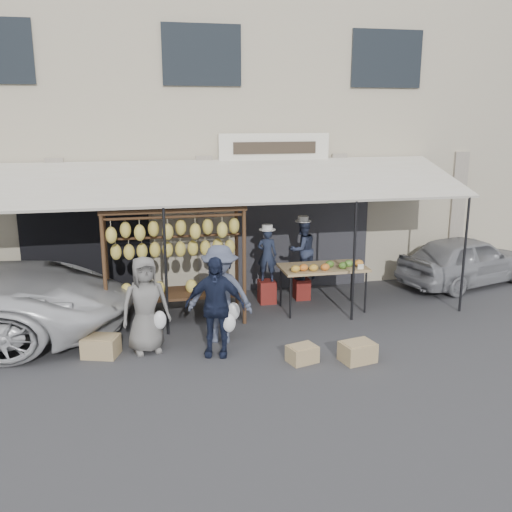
{
  "coord_description": "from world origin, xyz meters",
  "views": [
    {
      "loc": [
        -1.48,
        -8.58,
        3.87
      ],
      "look_at": [
        0.67,
        1.4,
        1.3
      ],
      "focal_mm": 40.0,
      "sensor_mm": 36.0,
      "label": 1
    }
  ],
  "objects_px": {
    "banana_rack": "(174,242)",
    "crate_far": "(101,346)",
    "vendor_right": "(302,250)",
    "produce_table": "(324,268)",
    "customer_left": "(145,305)",
    "customer_mid": "(215,306)",
    "crate_near_b": "(358,352)",
    "customer_right": "(220,294)",
    "sedan": "(467,260)",
    "crate_near_a": "(302,354)",
    "vendor_left": "(267,255)"
  },
  "relations": [
    {
      "from": "banana_rack",
      "to": "crate_far",
      "type": "distance_m",
      "value": 2.33
    },
    {
      "from": "vendor_right",
      "to": "produce_table",
      "type": "bearing_deg",
      "value": 86.95
    },
    {
      "from": "customer_left",
      "to": "customer_mid",
      "type": "bearing_deg",
      "value": -29.99
    },
    {
      "from": "produce_table",
      "to": "banana_rack",
      "type": "bearing_deg",
      "value": -179.0
    },
    {
      "from": "banana_rack",
      "to": "crate_far",
      "type": "xyz_separation_m",
      "value": [
        -1.33,
        -1.31,
        -1.4
      ]
    },
    {
      "from": "crate_near_b",
      "to": "produce_table",
      "type": "bearing_deg",
      "value": 84.26
    },
    {
      "from": "banana_rack",
      "to": "produce_table",
      "type": "xyz_separation_m",
      "value": [
        2.94,
        0.05,
        -0.69
      ]
    },
    {
      "from": "customer_right",
      "to": "crate_near_b",
      "type": "distance_m",
      "value": 2.49
    },
    {
      "from": "vendor_right",
      "to": "customer_left",
      "type": "height_order",
      "value": "vendor_right"
    },
    {
      "from": "sedan",
      "to": "produce_table",
      "type": "bearing_deg",
      "value": 88.48
    },
    {
      "from": "banana_rack",
      "to": "customer_left",
      "type": "bearing_deg",
      "value": -114.67
    },
    {
      "from": "customer_right",
      "to": "crate_near_a",
      "type": "bearing_deg",
      "value": -25.87
    },
    {
      "from": "customer_mid",
      "to": "crate_near_a",
      "type": "relative_size",
      "value": 3.73
    },
    {
      "from": "crate_near_b",
      "to": "sedan",
      "type": "xyz_separation_m",
      "value": [
        4.05,
        3.47,
        0.42
      ]
    },
    {
      "from": "customer_left",
      "to": "customer_right",
      "type": "bearing_deg",
      "value": -4.02
    },
    {
      "from": "crate_near_a",
      "to": "crate_far",
      "type": "height_order",
      "value": "crate_far"
    },
    {
      "from": "customer_right",
      "to": "crate_far",
      "type": "relative_size",
      "value": 3.11
    },
    {
      "from": "vendor_right",
      "to": "crate_near_b",
      "type": "xyz_separation_m",
      "value": [
        -0.03,
        -3.23,
        -0.93
      ]
    },
    {
      "from": "sedan",
      "to": "crate_far",
      "type": "bearing_deg",
      "value": 89.82
    },
    {
      "from": "vendor_right",
      "to": "crate_near_b",
      "type": "height_order",
      "value": "vendor_right"
    },
    {
      "from": "customer_left",
      "to": "crate_near_a",
      "type": "xyz_separation_m",
      "value": [
        2.41,
        -0.95,
        -0.68
      ]
    },
    {
      "from": "crate_near_a",
      "to": "crate_near_b",
      "type": "relative_size",
      "value": 0.85
    },
    {
      "from": "vendor_left",
      "to": "produce_table",
      "type": "bearing_deg",
      "value": 163.02
    },
    {
      "from": "vendor_right",
      "to": "sedan",
      "type": "bearing_deg",
      "value": 165.14
    },
    {
      "from": "customer_mid",
      "to": "vendor_right",
      "type": "bearing_deg",
      "value": 64.2
    },
    {
      "from": "vendor_right",
      "to": "crate_far",
      "type": "xyz_separation_m",
      "value": [
        -4.06,
        -2.15,
        -0.92
      ]
    },
    {
      "from": "customer_mid",
      "to": "crate_near_b",
      "type": "distance_m",
      "value": 2.4
    },
    {
      "from": "vendor_left",
      "to": "crate_far",
      "type": "height_order",
      "value": "vendor_left"
    },
    {
      "from": "banana_rack",
      "to": "crate_far",
      "type": "relative_size",
      "value": 4.71
    },
    {
      "from": "produce_table",
      "to": "crate_far",
      "type": "xyz_separation_m",
      "value": [
        -4.27,
        -1.36,
        -0.71
      ]
    },
    {
      "from": "crate_near_b",
      "to": "sedan",
      "type": "bearing_deg",
      "value": 40.55
    },
    {
      "from": "crate_near_b",
      "to": "customer_right",
      "type": "bearing_deg",
      "value": 147.62
    },
    {
      "from": "banana_rack",
      "to": "crate_near_a",
      "type": "height_order",
      "value": "banana_rack"
    },
    {
      "from": "customer_mid",
      "to": "crate_near_a",
      "type": "xyz_separation_m",
      "value": [
        1.31,
        -0.59,
        -0.7
      ]
    },
    {
      "from": "vendor_right",
      "to": "banana_rack",
      "type": "bearing_deg",
      "value": -1.1
    },
    {
      "from": "produce_table",
      "to": "customer_right",
      "type": "height_order",
      "value": "customer_right"
    },
    {
      "from": "banana_rack",
      "to": "sedan",
      "type": "relative_size",
      "value": 0.76
    },
    {
      "from": "vendor_right",
      "to": "crate_far",
      "type": "bearing_deg",
      "value": 9.66
    },
    {
      "from": "banana_rack",
      "to": "crate_far",
      "type": "bearing_deg",
      "value": -135.5
    },
    {
      "from": "vendor_left",
      "to": "crate_near_a",
      "type": "distance_m",
      "value": 3.11
    },
    {
      "from": "customer_left",
      "to": "crate_near_a",
      "type": "relative_size",
      "value": 3.65
    },
    {
      "from": "banana_rack",
      "to": "sedan",
      "type": "height_order",
      "value": "banana_rack"
    },
    {
      "from": "vendor_left",
      "to": "crate_near_a",
      "type": "height_order",
      "value": "vendor_left"
    },
    {
      "from": "sedan",
      "to": "customer_right",
      "type": "bearing_deg",
      "value": 93.18
    },
    {
      "from": "banana_rack",
      "to": "sedan",
      "type": "xyz_separation_m",
      "value": [
        6.75,
        1.08,
        -0.99
      ]
    },
    {
      "from": "customer_mid",
      "to": "crate_near_b",
      "type": "xyz_separation_m",
      "value": [
        2.18,
        -0.75,
        -0.67
      ]
    },
    {
      "from": "vendor_left",
      "to": "customer_mid",
      "type": "xyz_separation_m",
      "value": [
        -1.43,
        -2.39,
        -0.21
      ]
    },
    {
      "from": "crate_far",
      "to": "sedan",
      "type": "relative_size",
      "value": 0.16
    },
    {
      "from": "banana_rack",
      "to": "crate_near_b",
      "type": "relative_size",
      "value": 4.98
    },
    {
      "from": "vendor_left",
      "to": "crate_near_a",
      "type": "xyz_separation_m",
      "value": [
        -0.12,
        -2.98,
        -0.9
      ]
    }
  ]
}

